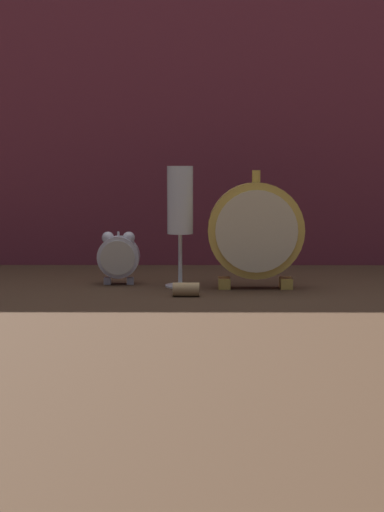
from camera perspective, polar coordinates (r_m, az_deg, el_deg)
The scene contains 6 objects.
ground_plane at distance 1.17m, azimuth -0.02°, elevation -2.86°, with size 4.00×4.00×0.00m, color #422D1E.
fabric_backdrop_drape at distance 1.49m, azimuth 0.05°, elevation 13.53°, with size 1.79×0.01×0.74m, color brown.
alarm_clock_twin_bell at distance 1.25m, azimuth -5.90°, elevation 0.06°, with size 0.07×0.03×0.09m.
mantel_clock_silver at distance 1.20m, azimuth 5.12°, elevation 1.97°, with size 0.16×0.04×0.20m.
champagne_flute at distance 1.21m, azimuth -0.96°, elevation 3.84°, with size 0.05×0.05×0.21m.
wine_cork at distance 1.13m, azimuth -0.48°, elevation -2.69°, with size 0.02×0.02×0.04m, color tan.
Camera 1 is at (0.01, -1.16, 0.20)m, focal length 50.00 mm.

